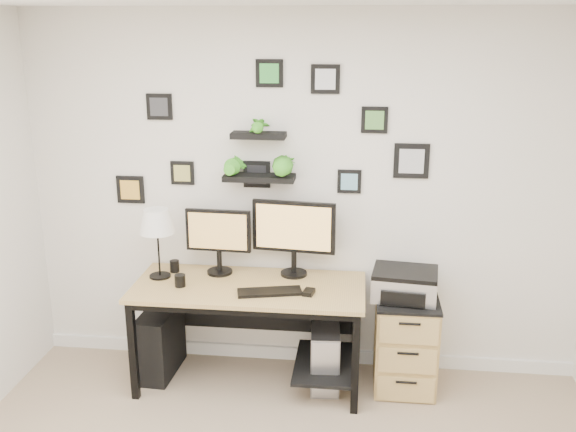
# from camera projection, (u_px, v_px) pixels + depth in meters

# --- Properties ---
(room) EXTENTS (4.00, 4.00, 4.00)m
(room) POSITION_uv_depth(u_px,v_px,m) (302.00, 354.00, 4.93)
(room) COLOR tan
(room) RESTS_ON ground
(desk) EXTENTS (1.60, 0.70, 0.75)m
(desk) POSITION_uv_depth(u_px,v_px,m) (255.00, 300.00, 4.49)
(desk) COLOR tan
(desk) RESTS_ON ground
(monitor_left) EXTENTS (0.47, 0.19, 0.48)m
(monitor_left) POSITION_uv_depth(u_px,v_px,m) (218.00, 237.00, 4.56)
(monitor_left) COLOR black
(monitor_left) RESTS_ON desk
(monitor_right) EXTENTS (0.59, 0.21, 0.55)m
(monitor_right) POSITION_uv_depth(u_px,v_px,m) (294.00, 232.00, 4.52)
(monitor_right) COLOR black
(monitor_right) RESTS_ON desk
(keyboard) EXTENTS (0.45, 0.23, 0.02)m
(keyboard) POSITION_uv_depth(u_px,v_px,m) (270.00, 292.00, 4.29)
(keyboard) COLOR black
(keyboard) RESTS_ON desk
(mouse) EXTENTS (0.08, 0.11, 0.03)m
(mouse) POSITION_uv_depth(u_px,v_px,m) (309.00, 292.00, 4.28)
(mouse) COLOR black
(mouse) RESTS_ON desk
(table_lamp) EXTENTS (0.25, 0.25, 0.50)m
(table_lamp) POSITION_uv_depth(u_px,v_px,m) (157.00, 223.00, 4.46)
(table_lamp) COLOR black
(table_lamp) RESTS_ON desk
(mug) EXTENTS (0.08, 0.08, 0.08)m
(mug) POSITION_uv_depth(u_px,v_px,m) (180.00, 281.00, 4.40)
(mug) COLOR black
(mug) RESTS_ON desk
(pen_cup) EXTENTS (0.07, 0.07, 0.09)m
(pen_cup) POSITION_uv_depth(u_px,v_px,m) (175.00, 266.00, 4.66)
(pen_cup) COLOR black
(pen_cup) RESTS_ON desk
(pc_tower_black) EXTENTS (0.24, 0.50, 0.49)m
(pc_tower_black) POSITION_uv_depth(u_px,v_px,m) (161.00, 342.00, 4.71)
(pc_tower_black) COLOR black
(pc_tower_black) RESTS_ON ground
(pc_tower_grey) EXTENTS (0.23, 0.46, 0.45)m
(pc_tower_grey) POSITION_uv_depth(u_px,v_px,m) (325.00, 355.00, 4.56)
(pc_tower_grey) COLOR gray
(pc_tower_grey) RESTS_ON ground
(file_cabinet) EXTENTS (0.43, 0.53, 0.67)m
(file_cabinet) POSITION_uv_depth(u_px,v_px,m) (405.00, 342.00, 4.52)
(file_cabinet) COLOR tan
(file_cabinet) RESTS_ON ground
(printer) EXTENTS (0.47, 0.39, 0.20)m
(printer) POSITION_uv_depth(u_px,v_px,m) (405.00, 284.00, 4.40)
(printer) COLOR silver
(printer) RESTS_ON file_cabinet
(wall_decor) EXTENTS (2.25, 0.18, 1.04)m
(wall_decor) POSITION_uv_depth(u_px,v_px,m) (265.00, 149.00, 4.44)
(wall_decor) COLOR black
(wall_decor) RESTS_ON ground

